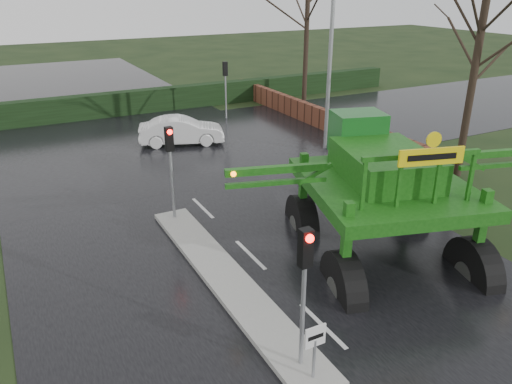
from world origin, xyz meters
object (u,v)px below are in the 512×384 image
traffic_signal_near (305,270)px  crop_sprayer (346,199)px  keep_left_sign (315,344)px  traffic_signal_mid (170,153)px  white_sedan (182,144)px  traffic_signal_far (225,77)px  street_light_right (326,28)px

traffic_signal_near → crop_sprayer: size_ratio=0.36×
keep_left_sign → traffic_signal_mid: (0.00, 8.99, 1.53)m
traffic_signal_mid → crop_sprayer: (2.81, -6.16, 0.11)m
keep_left_sign → white_sedan: keep_left_sign is taller
traffic_signal_far → crop_sprayer: size_ratio=0.36×
traffic_signal_near → traffic_signal_mid: (0.00, 8.50, 0.00)m
traffic_signal_mid → traffic_signal_far: size_ratio=1.00×
street_light_right → traffic_signal_mid: bearing=-154.6°
keep_left_sign → white_sedan: (3.43, 17.66, -1.06)m
traffic_signal_near → crop_sprayer: 3.66m
keep_left_sign → street_light_right: bearing=54.9°
street_light_right → white_sedan: (-6.06, 4.16, -5.99)m
keep_left_sign → street_light_right: 17.23m
white_sedan → traffic_signal_far: bearing=-29.8°
traffic_signal_mid → street_light_right: size_ratio=0.35×
keep_left_sign → traffic_signal_near: bearing=90.0°
traffic_signal_far → traffic_signal_near: bearing=69.6°
traffic_signal_mid → traffic_signal_far: bearing=58.1°
crop_sprayer → white_sedan: size_ratio=2.23×
street_light_right → white_sedan: size_ratio=2.26×
traffic_signal_mid → crop_sprayer: 6.77m
traffic_signal_far → street_light_right: 8.86m
traffic_signal_near → traffic_signal_far: 22.42m
keep_left_sign → white_sedan: 18.02m
traffic_signal_near → traffic_signal_mid: same height
white_sedan → street_light_right: bearing=-105.7°
traffic_signal_mid → street_light_right: bearing=25.4°
street_light_right → crop_sprayer: 13.01m
traffic_signal_near → keep_left_sign: bearing=-90.0°
traffic_signal_near → traffic_signal_far: same height
keep_left_sign → traffic_signal_near: size_ratio=0.38×
keep_left_sign → traffic_signal_mid: size_ratio=0.38×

